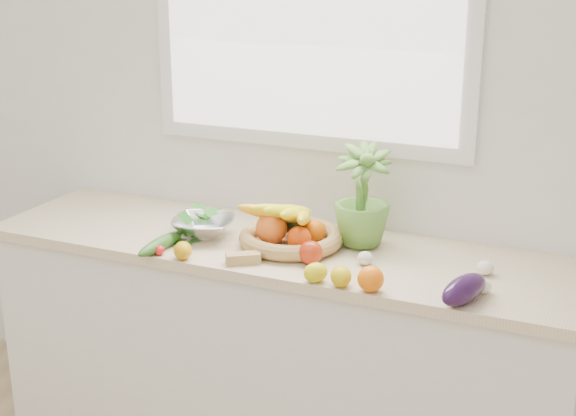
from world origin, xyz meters
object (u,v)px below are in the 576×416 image
at_px(potted_herb, 362,195).
at_px(fruit_basket, 290,232).
at_px(apple, 311,253).
at_px(eggplant, 464,289).
at_px(cucumber, 161,244).
at_px(colander_with_spinach, 204,222).

distance_m(potted_herb, fruit_basket, 0.30).
bearing_deg(apple, eggplant, -10.78).
xyz_separation_m(potted_herb, fruit_basket, (-0.24, -0.11, -0.14)).
distance_m(apple, cucumber, 0.56).
bearing_deg(cucumber, colander_with_spinach, 67.38).
xyz_separation_m(apple, cucumber, (-0.55, -0.09, -0.02)).
bearing_deg(fruit_basket, colander_with_spinach, -172.25).
bearing_deg(apple, cucumber, -170.24).
bearing_deg(eggplant, potted_herb, 142.75).
distance_m(apple, fruit_basket, 0.19).
distance_m(apple, potted_herb, 0.30).
height_order(apple, eggplant, eggplant).
xyz_separation_m(apple, fruit_basket, (-0.14, 0.13, 0.01)).
bearing_deg(apple, fruit_basket, 135.58).
relative_size(fruit_basket, colander_with_spinach, 1.73).
bearing_deg(fruit_basket, cucumber, -151.17).
xyz_separation_m(cucumber, potted_herb, (0.65, 0.33, 0.17)).
distance_m(cucumber, colander_with_spinach, 0.20).
distance_m(cucumber, potted_herb, 0.75).
distance_m(potted_herb, colander_with_spinach, 0.61).
xyz_separation_m(potted_herb, colander_with_spinach, (-0.57, -0.15, -0.14)).
xyz_separation_m(fruit_basket, colander_with_spinach, (-0.34, -0.05, 0.01)).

